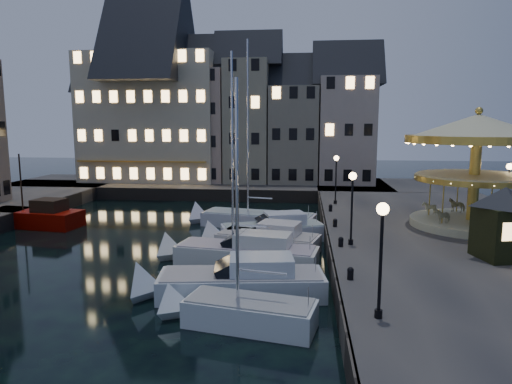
# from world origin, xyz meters

# --- Properties ---
(ground) EXTENTS (160.00, 160.00, 0.00)m
(ground) POSITION_xyz_m (0.00, 0.00, 0.00)
(ground) COLOR black
(ground) RESTS_ON ground
(quay_east) EXTENTS (16.00, 56.00, 1.30)m
(quay_east) POSITION_xyz_m (14.00, 6.00, 0.65)
(quay_east) COLOR #474442
(quay_east) RESTS_ON ground
(quay_north) EXTENTS (44.00, 12.00, 1.30)m
(quay_north) POSITION_xyz_m (-8.00, 28.00, 0.65)
(quay_north) COLOR #474442
(quay_north) RESTS_ON ground
(quaywall_e) EXTENTS (0.15, 44.00, 1.30)m
(quaywall_e) POSITION_xyz_m (6.00, 6.00, 0.65)
(quaywall_e) COLOR #47423A
(quaywall_e) RESTS_ON ground
(quaywall_n) EXTENTS (48.00, 0.15, 1.30)m
(quaywall_n) POSITION_xyz_m (-6.00, 22.00, 0.65)
(quaywall_n) COLOR #47423A
(quaywall_n) RESTS_ON ground
(streetlamp_a) EXTENTS (0.44, 0.44, 4.17)m
(streetlamp_a) POSITION_xyz_m (7.20, -9.00, 4.02)
(streetlamp_a) COLOR black
(streetlamp_a) RESTS_ON quay_east
(streetlamp_b) EXTENTS (0.44, 0.44, 4.17)m
(streetlamp_b) POSITION_xyz_m (7.20, 1.00, 4.02)
(streetlamp_b) COLOR black
(streetlamp_b) RESTS_ON quay_east
(streetlamp_c) EXTENTS (0.44, 0.44, 4.17)m
(streetlamp_c) POSITION_xyz_m (7.20, 14.50, 4.02)
(streetlamp_c) COLOR black
(streetlamp_c) RESTS_ON quay_east
(streetlamp_d) EXTENTS (0.44, 0.44, 4.17)m
(streetlamp_d) POSITION_xyz_m (18.50, 8.00, 4.02)
(streetlamp_d) COLOR black
(streetlamp_d) RESTS_ON quay_east
(bollard_a) EXTENTS (0.30, 0.30, 0.57)m
(bollard_a) POSITION_xyz_m (6.60, -5.00, 1.60)
(bollard_a) COLOR black
(bollard_a) RESTS_ON quay_east
(bollard_b) EXTENTS (0.30, 0.30, 0.57)m
(bollard_b) POSITION_xyz_m (6.60, 0.50, 1.60)
(bollard_b) COLOR black
(bollard_b) RESTS_ON quay_east
(bollard_c) EXTENTS (0.30, 0.30, 0.57)m
(bollard_c) POSITION_xyz_m (6.60, 5.50, 1.60)
(bollard_c) COLOR black
(bollard_c) RESTS_ON quay_east
(bollard_d) EXTENTS (0.30, 0.30, 0.57)m
(bollard_d) POSITION_xyz_m (6.60, 11.00, 1.60)
(bollard_d) COLOR black
(bollard_d) RESTS_ON quay_east
(townhouse_na) EXTENTS (5.50, 8.00, 12.80)m
(townhouse_na) POSITION_xyz_m (-19.50, 30.00, 7.78)
(townhouse_na) COLOR tan
(townhouse_na) RESTS_ON quay_north
(townhouse_nb) EXTENTS (6.16, 8.00, 13.80)m
(townhouse_nb) POSITION_xyz_m (-14.05, 30.00, 8.28)
(townhouse_nb) COLOR tan
(townhouse_nb) RESTS_ON quay_north
(townhouse_nc) EXTENTS (6.82, 8.00, 14.80)m
(townhouse_nc) POSITION_xyz_m (-8.00, 30.00, 8.78)
(townhouse_nc) COLOR tan
(townhouse_nc) RESTS_ON quay_north
(townhouse_nd) EXTENTS (5.50, 8.00, 15.80)m
(townhouse_nd) POSITION_xyz_m (-2.25, 30.00, 9.28)
(townhouse_nd) COLOR gray
(townhouse_nd) RESTS_ON quay_north
(townhouse_ne) EXTENTS (6.16, 8.00, 12.80)m
(townhouse_ne) POSITION_xyz_m (3.20, 30.00, 7.78)
(townhouse_ne) COLOR gray
(townhouse_ne) RESTS_ON quay_north
(townhouse_nf) EXTENTS (6.82, 8.00, 13.80)m
(townhouse_nf) POSITION_xyz_m (9.25, 30.00, 8.28)
(townhouse_nf) COLOR #AE9C8E
(townhouse_nf) RESTS_ON quay_north
(hotel_corner) EXTENTS (17.60, 9.00, 16.80)m
(hotel_corner) POSITION_xyz_m (-14.00, 30.00, 9.78)
(hotel_corner) COLOR beige
(hotel_corner) RESTS_ON quay_north
(motorboat_a) EXTENTS (6.40, 3.14, 10.50)m
(motorboat_a) POSITION_xyz_m (1.84, -7.35, 0.54)
(motorboat_a) COLOR silver
(motorboat_a) RESTS_ON ground
(motorboat_b) EXTENTS (8.97, 3.73, 2.15)m
(motorboat_b) POSITION_xyz_m (1.21, -4.23, 0.64)
(motorboat_b) COLOR silver
(motorboat_b) RESTS_ON ground
(motorboat_c) EXTENTS (9.34, 3.75, 12.34)m
(motorboat_c) POSITION_xyz_m (0.83, 0.73, 0.68)
(motorboat_c) COLOR silver
(motorboat_c) RESTS_ON ground
(motorboat_d) EXTENTS (7.64, 4.22, 2.15)m
(motorboat_d) POSITION_xyz_m (1.82, 3.82, 0.64)
(motorboat_d) COLOR silver
(motorboat_d) RESTS_ON ground
(motorboat_e) EXTENTS (8.21, 4.67, 2.15)m
(motorboat_e) POSITION_xyz_m (1.98, 6.38, 0.64)
(motorboat_e) COLOR silver
(motorboat_e) RESTS_ON ground
(motorboat_f) EXTENTS (10.07, 4.53, 13.35)m
(motorboat_f) POSITION_xyz_m (0.35, 10.78, 0.53)
(motorboat_f) COLOR silver
(motorboat_f) RESTS_ON ground
(red_fishing_boat) EXTENTS (7.94, 3.68, 6.00)m
(red_fishing_boat) POSITION_xyz_m (-16.82, 8.91, 0.70)
(red_fishing_boat) COLOR #6D0600
(red_fishing_boat) RESTS_ON ground
(carousel) EXTENTS (9.05, 9.05, 7.92)m
(carousel) POSITION_xyz_m (15.72, 6.54, 6.52)
(carousel) COLOR beige
(carousel) RESTS_ON quay_east
(ticket_kiosk) EXTENTS (3.60, 3.60, 4.22)m
(ticket_kiosk) POSITION_xyz_m (14.58, -0.96, 3.81)
(ticket_kiosk) COLOR black
(ticket_kiosk) RESTS_ON quay_east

